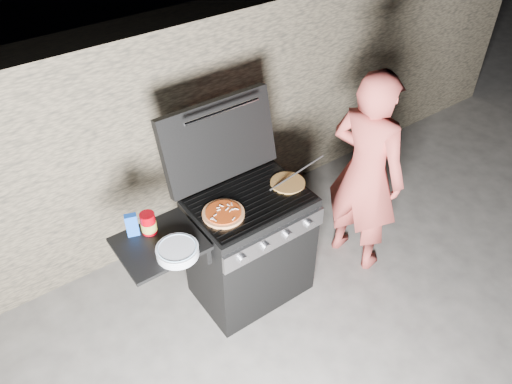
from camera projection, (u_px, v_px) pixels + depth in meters
ground at (251, 288)px, 3.89m from camera, size 50.00×50.00×0.00m
stone_wall at (174, 130)px, 3.97m from camera, size 8.00×0.35×1.80m
gas_grill at (221, 262)px, 3.49m from camera, size 1.34×0.79×0.91m
pizza_topped at (223, 213)px, 3.18m from camera, size 0.33×0.33×0.03m
pizza_plain at (288, 183)px, 3.43m from camera, size 0.31×0.31×0.01m
sauce_jar at (148, 223)px, 3.04m from camera, size 0.10×0.10×0.15m
blue_carton at (132, 225)px, 3.02m from camera, size 0.08×0.06×0.16m
plate_stack at (177, 251)px, 2.92m from camera, size 0.29×0.29×0.06m
person at (366, 174)px, 3.65m from camera, size 0.51×0.67×1.66m
tongs at (297, 172)px, 3.45m from camera, size 0.48×0.02×0.10m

